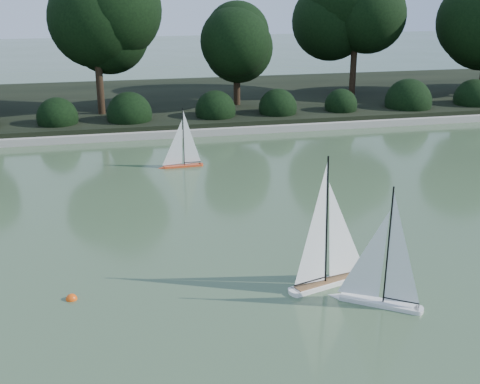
# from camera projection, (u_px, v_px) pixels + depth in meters

# --- Properties ---
(ground) EXTENTS (80.00, 80.00, 0.00)m
(ground) POSITION_uv_depth(u_px,v_px,m) (353.00, 301.00, 7.59)
(ground) COLOR #364E2E
(ground) RESTS_ON ground
(pond_coping) EXTENTS (40.00, 0.35, 0.18)m
(pond_coping) POSITION_uv_depth(u_px,v_px,m) (219.00, 131.00, 15.85)
(pond_coping) COLOR gray
(pond_coping) RESTS_ON ground
(far_bank) EXTENTS (40.00, 8.00, 0.30)m
(far_bank) POSITION_uv_depth(u_px,v_px,m) (196.00, 101.00, 19.51)
(far_bank) COLOR black
(far_bank) RESTS_ON ground
(tree_line) EXTENTS (26.31, 3.93, 4.39)m
(tree_line) POSITION_uv_depth(u_px,v_px,m) (244.00, 24.00, 17.50)
(tree_line) COLOR black
(tree_line) RESTS_ON ground
(shrub_hedge) EXTENTS (29.10, 1.10, 1.10)m
(shrub_hedge) POSITION_uv_depth(u_px,v_px,m) (213.00, 111.00, 16.56)
(shrub_hedge) COLOR black
(shrub_hedge) RESTS_ON ground
(sailboat_white_a) EXTENTS (1.07, 0.81, 1.64)m
(sailboat_white_a) POSITION_uv_depth(u_px,v_px,m) (373.00, 285.00, 7.45)
(sailboat_white_a) COLOR silver
(sailboat_white_a) RESTS_ON ground
(sailboat_white_b) EXTENTS (1.36, 0.58, 1.88)m
(sailboat_white_b) POSITION_uv_depth(u_px,v_px,m) (336.00, 263.00, 7.95)
(sailboat_white_b) COLOR white
(sailboat_white_b) RESTS_ON ground
(sailboat_orange) EXTENTS (1.01, 0.20, 1.37)m
(sailboat_orange) POSITION_uv_depth(u_px,v_px,m) (179.00, 157.00, 13.01)
(sailboat_orange) COLOR #D5421B
(sailboat_orange) RESTS_ON ground
(race_buoy) EXTENTS (0.14, 0.14, 0.14)m
(race_buoy) POSITION_uv_depth(u_px,v_px,m) (72.00, 299.00, 7.62)
(race_buoy) COLOR #EA4C0C
(race_buoy) RESTS_ON ground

